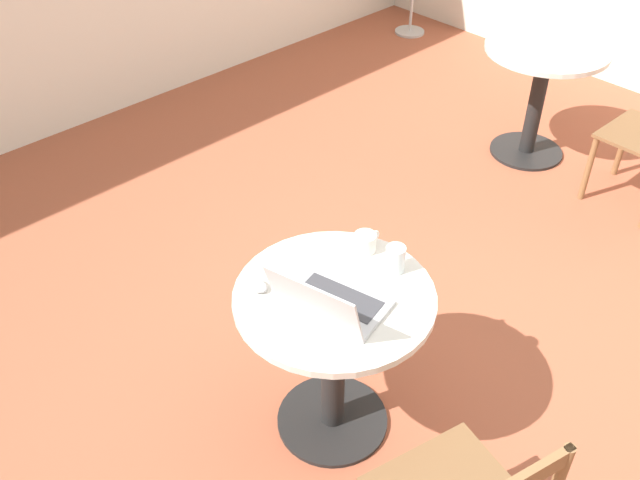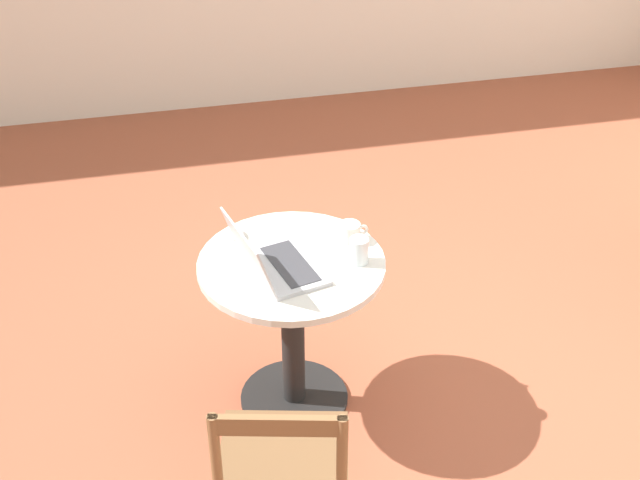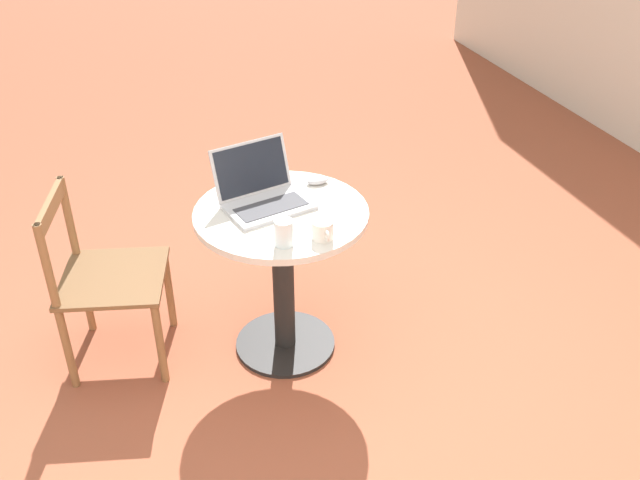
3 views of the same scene
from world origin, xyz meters
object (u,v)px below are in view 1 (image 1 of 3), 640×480
at_px(mug, 365,242).
at_px(cafe_table_near, 334,335).
at_px(laptop, 330,303).
at_px(mouse, 256,285).
at_px(drinking_glass, 395,259).
at_px(cafe_table_mid, 541,80).

bearing_deg(mug, cafe_table_near, -159.52).
xyz_separation_m(laptop, mug, (0.34, 0.15, -0.01)).
relative_size(laptop, mouse, 4.12).
xyz_separation_m(laptop, mouse, (-0.10, 0.28, -0.03)).
bearing_deg(cafe_table_near, laptop, -144.91).
bearing_deg(drinking_glass, mouse, 147.47).
bearing_deg(mug, mouse, 164.48).
distance_m(cafe_table_near, drinking_glass, 0.38).
distance_m(cafe_table_near, cafe_table_mid, 2.52).
relative_size(cafe_table_mid, mug, 6.09).
bearing_deg(laptop, mug, 24.21).
bearing_deg(mouse, cafe_table_near, -50.50).
height_order(laptop, mouse, laptop).
bearing_deg(laptop, cafe_table_near, 35.09).
bearing_deg(mouse, drinking_glass, -32.53).
distance_m(mouse, drinking_glass, 0.52).
bearing_deg(cafe_table_near, mouse, 129.50).
height_order(cafe_table_near, laptop, laptop).
relative_size(mouse, mug, 0.82).
bearing_deg(cafe_table_near, cafe_table_mid, 15.21).
bearing_deg(drinking_glass, laptop, 179.32).
height_order(cafe_table_near, drinking_glass, drinking_glass).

